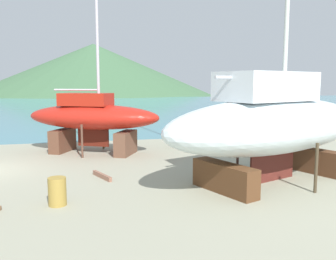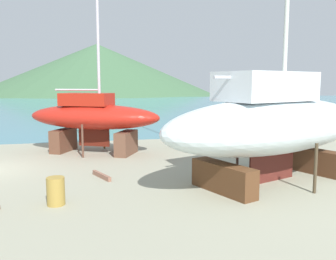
{
  "view_description": "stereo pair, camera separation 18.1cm",
  "coord_description": "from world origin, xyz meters",
  "px_view_note": "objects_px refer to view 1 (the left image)",
  "views": [
    {
      "loc": [
        4.56,
        -17.78,
        4.05
      ],
      "look_at": [
        8.71,
        -0.54,
        1.75
      ],
      "focal_mm": 38.71,
      "sensor_mm": 36.0,
      "label": 1
    },
    {
      "loc": [
        4.73,
        -17.83,
        4.05
      ],
      "look_at": [
        8.71,
        -0.54,
        1.75
      ],
      "focal_mm": 38.71,
      "sensor_mm": 36.0,
      "label": 2
    }
  ],
  "objects_px": {
    "sailboat_large_starboard": "(273,123)",
    "worker": "(178,134)",
    "sailboat_far_slipway": "(92,117)",
    "barrel_rust_far": "(57,191)"
  },
  "relations": [
    {
      "from": "sailboat_large_starboard",
      "to": "worker",
      "type": "distance_m",
      "value": 8.92
    },
    {
      "from": "sailboat_large_starboard",
      "to": "worker",
      "type": "xyz_separation_m",
      "value": [
        -1.69,
        8.62,
        -1.59
      ]
    },
    {
      "from": "sailboat_far_slipway",
      "to": "barrel_rust_far",
      "type": "bearing_deg",
      "value": -72.15
    },
    {
      "from": "sailboat_large_starboard",
      "to": "worker",
      "type": "relative_size",
      "value": 11.98
    },
    {
      "from": "sailboat_far_slipway",
      "to": "sailboat_large_starboard",
      "type": "relative_size",
      "value": 0.62
    },
    {
      "from": "sailboat_large_starboard",
      "to": "worker",
      "type": "height_order",
      "value": "sailboat_large_starboard"
    },
    {
      "from": "barrel_rust_far",
      "to": "worker",
      "type": "bearing_deg",
      "value": 55.0
    },
    {
      "from": "worker",
      "to": "barrel_rust_far",
      "type": "relative_size",
      "value": 1.75
    },
    {
      "from": "sailboat_far_slipway",
      "to": "sailboat_large_starboard",
      "type": "height_order",
      "value": "sailboat_large_starboard"
    },
    {
      "from": "worker",
      "to": "barrel_rust_far",
      "type": "distance_m",
      "value": 11.82
    }
  ]
}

